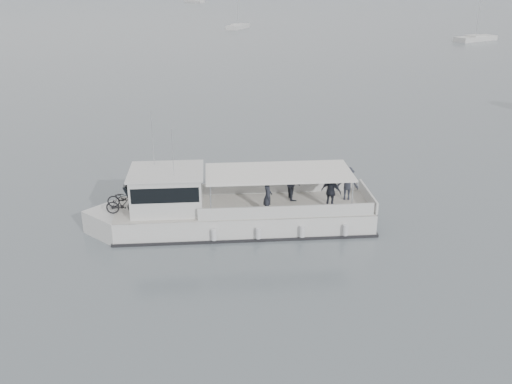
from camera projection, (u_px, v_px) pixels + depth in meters
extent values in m
plane|color=#525B61|center=(151.00, 234.00, 24.16)|extent=(1400.00, 1400.00, 0.00)
cube|color=silver|center=(245.00, 219.00, 24.67)|extent=(11.16, 4.51, 1.18)
cube|color=silver|center=(118.00, 223.00, 24.25)|extent=(2.91, 2.91, 1.18)
cube|color=beige|center=(245.00, 206.00, 24.45)|extent=(11.16, 4.51, 0.05)
cube|color=black|center=(245.00, 226.00, 24.80)|extent=(11.36, 4.65, 0.16)
cube|color=silver|center=(279.00, 187.00, 25.76)|extent=(7.16, 1.19, 0.54)
cube|color=silver|center=(287.00, 212.00, 23.19)|extent=(7.16, 1.19, 0.54)
cube|color=silver|center=(368.00, 196.00, 24.76)|extent=(0.53, 2.87, 0.54)
cube|color=silver|center=(167.00, 191.00, 23.90)|extent=(3.23, 2.85, 1.63)
cube|color=black|center=(133.00, 189.00, 23.74)|extent=(0.85, 2.31, 1.05)
cube|color=black|center=(167.00, 185.00, 23.80)|extent=(3.06, 2.86, 0.63)
cube|color=silver|center=(166.00, 172.00, 23.58)|extent=(3.44, 3.06, 0.09)
cube|color=white|center=(279.00, 172.00, 24.01)|extent=(6.49, 3.62, 0.07)
cylinder|color=silver|center=(211.00, 203.00, 22.89)|extent=(0.06, 0.06, 1.49)
cylinder|color=silver|center=(210.00, 181.00, 25.23)|extent=(0.06, 0.06, 1.49)
cylinder|color=silver|center=(352.00, 198.00, 23.34)|extent=(0.06, 0.06, 1.49)
cylinder|color=silver|center=(339.00, 177.00, 25.68)|extent=(0.06, 0.06, 1.49)
cylinder|color=silver|center=(153.00, 139.00, 23.86)|extent=(0.03, 0.03, 2.35)
cylinder|color=silver|center=(173.00, 153.00, 22.65)|extent=(0.03, 0.03, 1.99)
cylinder|color=silver|center=(214.00, 235.00, 23.07)|extent=(0.25, 0.25, 0.45)
cylinder|color=silver|center=(258.00, 233.00, 23.21)|extent=(0.25, 0.25, 0.45)
cylinder|color=silver|center=(302.00, 232.00, 23.35)|extent=(0.25, 0.25, 0.45)
cylinder|color=silver|center=(346.00, 230.00, 23.49)|extent=(0.25, 0.25, 0.45)
imported|color=black|center=(125.00, 198.00, 24.25)|extent=(1.61, 0.77, 0.81)
imported|color=black|center=(123.00, 204.00, 23.57)|extent=(1.47, 0.62, 0.86)
imported|color=#282B35|center=(268.00, 196.00, 23.49)|extent=(0.48, 0.62, 1.52)
imported|color=#282B35|center=(293.00, 183.00, 24.92)|extent=(0.59, 0.75, 1.52)
imported|color=#282B35|center=(331.00, 192.00, 23.94)|extent=(0.90, 0.88, 1.52)
imported|color=#282B35|center=(347.00, 183.00, 24.85)|extent=(1.11, 0.86, 1.52)
cube|color=silver|center=(475.00, 39.00, 86.05)|extent=(7.62, 4.44, 0.75)
cube|color=silver|center=(476.00, 37.00, 85.94)|extent=(3.04, 2.71, 0.45)
cylinder|color=silver|center=(480.00, 9.00, 84.47)|extent=(0.08, 0.08, 7.98)
cube|color=silver|center=(194.00, 1.00, 176.32)|extent=(5.90, 6.40, 0.75)
cube|color=silver|center=(194.00, 0.00, 176.20)|extent=(2.91, 2.96, 0.45)
cube|color=silver|center=(238.00, 27.00, 102.63)|extent=(5.25, 6.17, 0.75)
cube|color=silver|center=(238.00, 25.00, 102.51)|extent=(2.68, 2.77, 0.45)
cylinder|color=silver|center=(238.00, 5.00, 101.26)|extent=(0.08, 0.08, 6.81)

